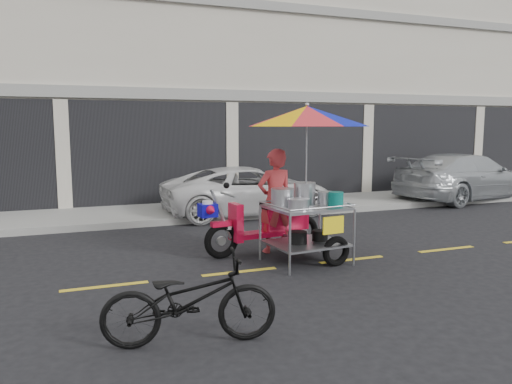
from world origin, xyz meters
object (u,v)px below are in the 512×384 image
object	(u,v)px
silver_pickup	(465,177)
food_vendor_rig	(294,162)
white_pickup	(249,191)
near_bicycle	(190,300)

from	to	relation	value
silver_pickup	food_vendor_rig	distance (m)	8.83
white_pickup	food_vendor_rig	size ratio (longest dim) A/B	1.60
near_bicycle	white_pickup	bearing A→B (deg)	-14.57
silver_pickup	food_vendor_rig	xyz separation A→B (m)	(-7.70, -4.22, 0.93)
near_bicycle	food_vendor_rig	distance (m)	3.83
food_vendor_rig	silver_pickup	bearing A→B (deg)	22.85
silver_pickup	near_bicycle	bearing A→B (deg)	114.11
white_pickup	silver_pickup	bearing A→B (deg)	-90.95
silver_pickup	white_pickup	bearing A→B (deg)	79.68
white_pickup	food_vendor_rig	world-z (taller)	food_vendor_rig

